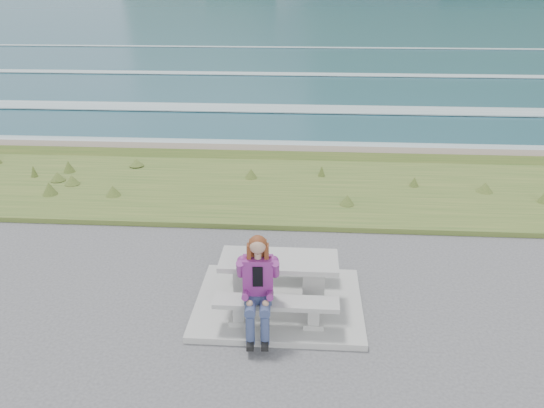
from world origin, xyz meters
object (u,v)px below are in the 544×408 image
at_px(picnic_table, 279,268).
at_px(seated_woman, 258,300).
at_px(bench_seaward, 281,259).
at_px(bench_landward, 276,307).

xyz_separation_m(picnic_table, seated_woman, (-0.25, -0.84, -0.05)).
xyz_separation_m(picnic_table, bench_seaward, (0.00, 0.70, -0.23)).
distance_m(bench_seaward, seated_woman, 1.57).
relative_size(picnic_table, bench_seaward, 1.00).
bearing_deg(seated_woman, picnic_table, 70.06).
xyz_separation_m(bench_landward, seated_woman, (-0.25, -0.14, 0.19)).
distance_m(picnic_table, bench_landward, 0.74).
relative_size(picnic_table, seated_woman, 1.24).
relative_size(picnic_table, bench_landward, 1.00).
bearing_deg(bench_seaward, bench_landward, -90.00).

